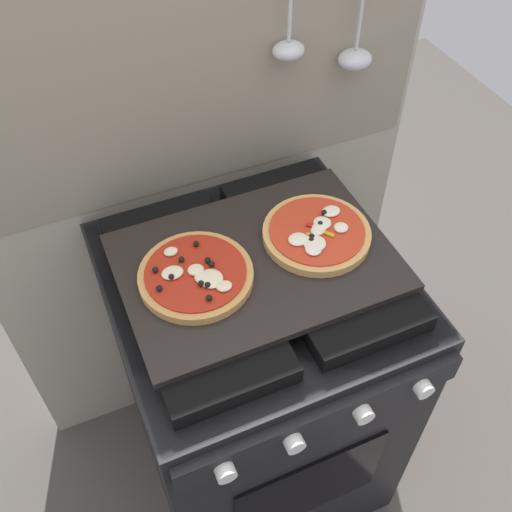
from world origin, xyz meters
name	(u,v)px	position (x,y,z in m)	size (l,w,h in m)	color
ground_plane	(256,453)	(0.00, 0.00, 0.00)	(4.00, 4.00, 0.00)	#4C4742
kitchen_backsplash	(204,202)	(0.00, 0.33, 0.79)	(1.10, 0.09, 1.55)	#B2A893
stove	(256,380)	(0.00, 0.00, 0.45)	(0.60, 0.64, 0.90)	black
baking_tray	(256,262)	(0.00, 0.00, 0.91)	(0.54, 0.38, 0.02)	black
pizza_left	(196,275)	(-0.13, 0.00, 0.93)	(0.22, 0.22, 0.03)	tan
pizza_right	(317,233)	(0.14, 0.01, 0.93)	(0.22, 0.22, 0.03)	tan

